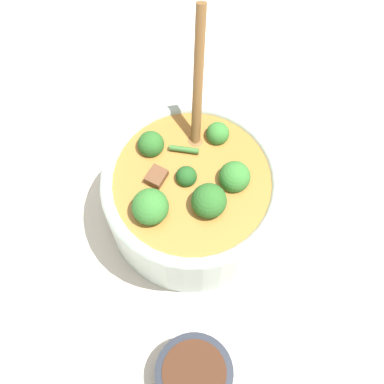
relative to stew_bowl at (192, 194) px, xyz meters
name	(u,v)px	position (x,y,z in m)	size (l,w,h in m)	color
ground_plane	(192,213)	(0.00, 0.00, -0.06)	(4.00, 4.00, 0.00)	silver
stew_bowl	(192,194)	(0.00, 0.00, 0.00)	(0.22, 0.24, 0.27)	#B2C6BC
condiment_bowl	(194,374)	(-0.10, 0.19, -0.04)	(0.09, 0.09, 0.05)	#232833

